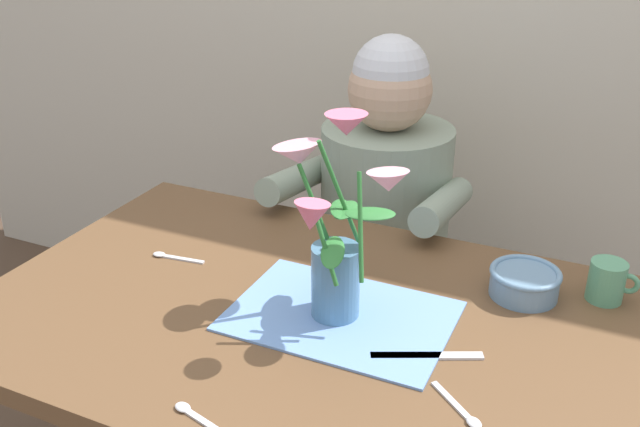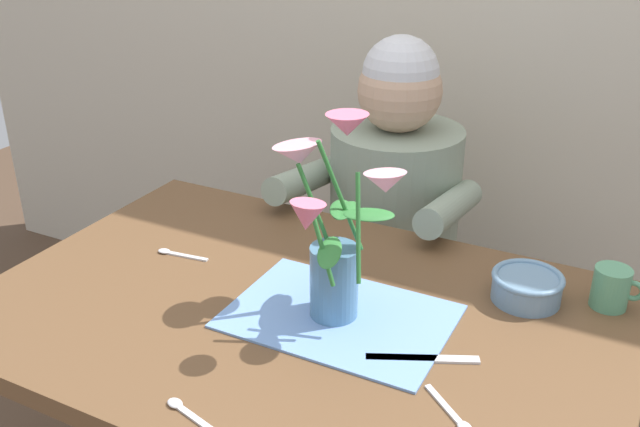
# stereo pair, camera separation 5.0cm
# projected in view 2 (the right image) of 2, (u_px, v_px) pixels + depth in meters

# --- Properties ---
(dining_table) EXTENTS (1.20, 0.80, 0.74)m
(dining_table) POSITION_uv_depth(u_px,v_px,m) (298.00, 350.00, 1.37)
(dining_table) COLOR brown
(dining_table) RESTS_ON ground_plane
(seated_person) EXTENTS (0.45, 0.47, 1.14)m
(seated_person) POSITION_uv_depth(u_px,v_px,m) (392.00, 248.00, 1.92)
(seated_person) COLOR #4C4C56
(seated_person) RESTS_ON ground_plane
(striped_placemat) EXTENTS (0.40, 0.28, 0.00)m
(striped_placemat) POSITION_uv_depth(u_px,v_px,m) (339.00, 316.00, 1.30)
(striped_placemat) COLOR #6B93D1
(striped_placemat) RESTS_ON dining_table
(flower_vase) EXTENTS (0.28, 0.30, 0.36)m
(flower_vase) POSITION_uv_depth(u_px,v_px,m) (333.00, 230.00, 1.24)
(flower_vase) COLOR teal
(flower_vase) RESTS_ON dining_table
(ceramic_bowl) EXTENTS (0.14, 0.14, 0.06)m
(ceramic_bowl) POSITION_uv_depth(u_px,v_px,m) (527.00, 286.00, 1.34)
(ceramic_bowl) COLOR #6689A8
(ceramic_bowl) RESTS_ON dining_table
(dinner_knife) EXTENTS (0.18, 0.10, 0.00)m
(dinner_knife) POSITION_uv_depth(u_px,v_px,m) (422.00, 359.00, 1.18)
(dinner_knife) COLOR silver
(dinner_knife) RESTS_ON dining_table
(tea_cup) EXTENTS (0.09, 0.07, 0.08)m
(tea_cup) POSITION_uv_depth(u_px,v_px,m) (612.00, 288.00, 1.31)
(tea_cup) COLOR #569970
(tea_cup) RESTS_ON dining_table
(spoon_0) EXTENTS (0.12, 0.03, 0.01)m
(spoon_0) POSITION_uv_depth(u_px,v_px,m) (175.00, 253.00, 1.51)
(spoon_0) COLOR silver
(spoon_0) RESTS_ON dining_table
(spoon_1) EXTENTS (0.10, 0.09, 0.01)m
(spoon_1) POSITION_uv_depth(u_px,v_px,m) (455.00, 417.00, 1.05)
(spoon_1) COLOR silver
(spoon_1) RESTS_ON dining_table
(spoon_2) EXTENTS (0.12, 0.04, 0.01)m
(spoon_2) POSITION_uv_depth(u_px,v_px,m) (186.00, 411.00, 1.06)
(spoon_2) COLOR silver
(spoon_2) RESTS_ON dining_table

